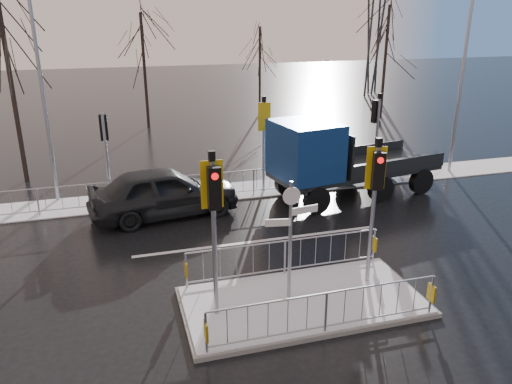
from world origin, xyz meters
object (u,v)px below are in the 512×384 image
object	(u,v)px
car_far_lane	(164,192)
street_lamp_right	(464,74)
traffic_island	(302,290)
flatbed_truck	(327,158)
street_lamp_left	(43,83)

from	to	relation	value
car_far_lane	street_lamp_right	world-z (taller)	street_lamp_right
traffic_island	car_far_lane	xyz separation A→B (m)	(-2.63, 6.84, 0.50)
flatbed_truck	street_lamp_right	world-z (taller)	street_lamp_right
traffic_island	street_lamp_left	distance (m)	12.17
flatbed_truck	street_lamp_right	bearing A→B (deg)	14.26
street_lamp_right	street_lamp_left	size ratio (longest dim) A/B	0.98
flatbed_truck	street_lamp_right	size ratio (longest dim) A/B	0.89
flatbed_truck	street_lamp_right	distance (m)	7.77
traffic_island	street_lamp_left	xyz separation A→B (m)	(-6.42, 9.49, 4.10)
car_far_lane	street_lamp_right	size ratio (longest dim) A/B	0.66
traffic_island	street_lamp_right	world-z (taller)	street_lamp_right
car_far_lane	street_lamp_left	distance (m)	5.86
traffic_island	car_far_lane	size ratio (longest dim) A/B	1.14
traffic_island	street_lamp_left	world-z (taller)	street_lamp_left
traffic_island	car_far_lane	distance (m)	7.34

